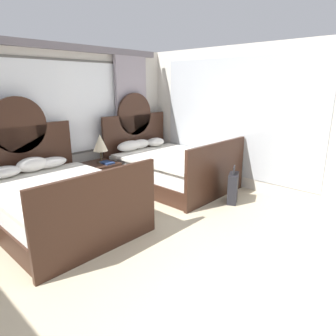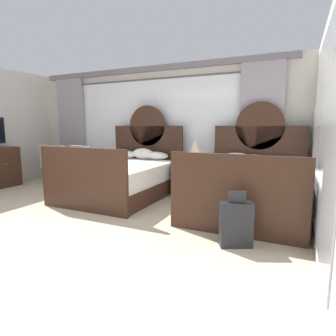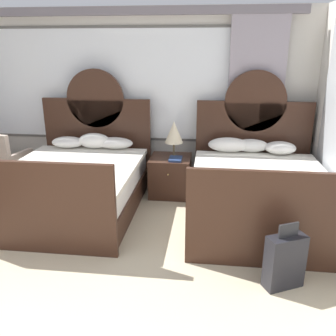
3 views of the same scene
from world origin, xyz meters
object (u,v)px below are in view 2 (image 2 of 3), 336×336
(bed_near_mirror, at_px, (249,188))
(armchair_by_window_left, at_px, (86,164))
(armchair_by_window_right, at_px, (56,161))
(table_lamp_on_nightstand, at_px, (195,147))
(nightstand_between_beds, at_px, (192,180))
(bed_near_window, at_px, (123,177))
(armchair_by_window_centre, at_px, (63,162))
(suitcase_on_floor, at_px, (236,224))
(book_on_nightstand, at_px, (194,166))

(bed_near_mirror, height_order, armchair_by_window_left, bed_near_mirror)
(armchair_by_window_right, bearing_deg, table_lamp_on_nightstand, 2.14)
(nightstand_between_beds, bearing_deg, armchair_by_window_right, -177.89)
(table_lamp_on_nightstand, relative_size, armchair_by_window_left, 0.58)
(bed_near_window, bearing_deg, bed_near_mirror, -0.01)
(armchair_by_window_right, bearing_deg, armchair_by_window_centre, -0.46)
(suitcase_on_floor, bearing_deg, bed_near_mirror, 93.42)
(armchair_by_window_right, xyz_separation_m, suitcase_on_floor, (4.83, -1.95, -0.24))
(table_lamp_on_nightstand, relative_size, suitcase_on_floor, 0.83)
(armchair_by_window_left, bearing_deg, suitcase_on_floor, -26.68)
(table_lamp_on_nightstand, bearing_deg, nightstand_between_beds, -175.55)
(table_lamp_on_nightstand, bearing_deg, bed_near_window, -152.36)
(table_lamp_on_nightstand, height_order, armchair_by_window_left, table_lamp_on_nightstand)
(nightstand_between_beds, height_order, armchair_by_window_left, armchair_by_window_left)
(armchair_by_window_right, bearing_deg, nightstand_between_beds, 2.11)
(bed_near_mirror, relative_size, armchair_by_window_left, 2.38)
(suitcase_on_floor, bearing_deg, book_on_nightstand, 121.60)
(suitcase_on_floor, bearing_deg, nightstand_between_beds, 121.87)
(bed_near_mirror, height_order, book_on_nightstand, bed_near_mirror)
(armchair_by_window_right, relative_size, suitcase_on_floor, 1.43)
(suitcase_on_floor, bearing_deg, armchair_by_window_centre, 157.11)
(armchair_by_window_left, distance_m, armchair_by_window_centre, 0.74)
(armchair_by_window_centre, distance_m, suitcase_on_floor, 5.02)
(armchair_by_window_centre, xyz_separation_m, armchair_by_window_right, (-0.21, 0.00, 0.00))
(bed_near_window, height_order, table_lamp_on_nightstand, bed_near_window)
(nightstand_between_beds, relative_size, armchair_by_window_left, 0.67)
(book_on_nightstand, height_order, armchair_by_window_centre, armchair_by_window_centre)
(nightstand_between_beds, height_order, armchair_by_window_centre, armchair_by_window_centre)
(bed_near_window, relative_size, book_on_nightstand, 8.50)
(table_lamp_on_nightstand, height_order, armchair_by_window_right, table_lamp_on_nightstand)
(bed_near_mirror, xyz_separation_m, book_on_nightstand, (-1.12, 0.54, 0.21))
(bed_near_window, distance_m, book_on_nightstand, 1.42)
(bed_near_window, distance_m, bed_near_mirror, 2.42)
(bed_near_mirror, height_order, armchair_by_window_centre, bed_near_mirror)
(bed_near_mirror, bearing_deg, bed_near_window, 179.99)
(bed_near_window, relative_size, table_lamp_on_nightstand, 4.11)
(table_lamp_on_nightstand, bearing_deg, armchair_by_window_left, -177.07)
(bed_near_window, distance_m, armchair_by_window_left, 1.48)
(nightstand_between_beds, bearing_deg, suitcase_on_floor, -58.13)
(book_on_nightstand, xyz_separation_m, armchair_by_window_centre, (-3.41, -0.01, -0.10))
(bed_near_window, height_order, suitcase_on_floor, bed_near_window)
(armchair_by_window_left, bearing_deg, armchair_by_window_centre, -179.95)
(nightstand_between_beds, bearing_deg, book_on_nightstand, -53.91)
(table_lamp_on_nightstand, height_order, armchair_by_window_centre, table_lamp_on_nightstand)
(bed_near_window, distance_m, armchair_by_window_right, 2.39)
(book_on_nightstand, distance_m, suitcase_on_floor, 2.33)
(bed_near_window, relative_size, armchair_by_window_left, 2.38)
(table_lamp_on_nightstand, height_order, suitcase_on_floor, table_lamp_on_nightstand)
(armchair_by_window_right, bearing_deg, book_on_nightstand, 0.18)
(bed_near_mirror, bearing_deg, suitcase_on_floor, -86.58)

